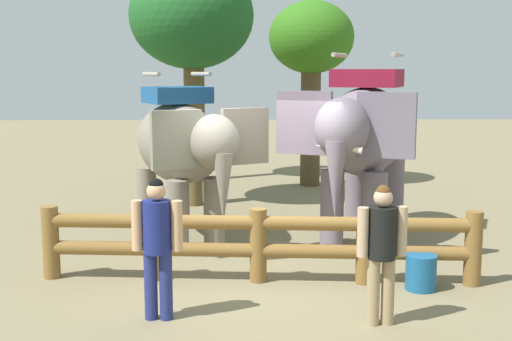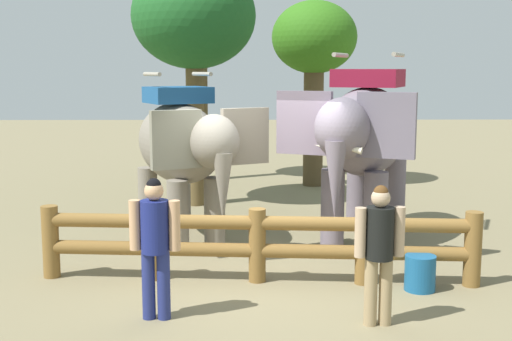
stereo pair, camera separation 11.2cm
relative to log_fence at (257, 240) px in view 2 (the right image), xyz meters
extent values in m
plane|color=#7C7151|center=(0.00, 0.20, -0.60)|extent=(60.00, 60.00, 0.00)
cylinder|color=brown|center=(-2.97, 0.24, -0.08)|extent=(0.24, 0.24, 1.05)
cylinder|color=brown|center=(-1.49, 0.12, -0.08)|extent=(0.24, 0.24, 1.05)
cylinder|color=brown|center=(0.00, 0.00, -0.08)|extent=(0.24, 0.24, 1.05)
cylinder|color=brown|center=(1.49, -0.12, -0.08)|extent=(0.24, 0.24, 1.05)
cylinder|color=brown|center=(2.97, -0.24, -0.08)|extent=(0.24, 0.24, 1.05)
cylinder|color=brown|center=(0.00, 0.00, -0.15)|extent=(5.96, 0.69, 0.20)
cylinder|color=brown|center=(0.00, 0.00, 0.25)|extent=(5.96, 0.69, 0.20)
cylinder|color=gray|center=(-0.69, 1.89, -0.01)|extent=(0.36, 0.36, 1.19)
cylinder|color=gray|center=(-1.28, 1.61, -0.01)|extent=(0.36, 0.36, 1.19)
cylinder|color=gray|center=(-1.39, 3.33, -0.01)|extent=(0.36, 0.36, 1.19)
cylinder|color=gray|center=(-1.98, 3.05, -0.01)|extent=(0.36, 0.36, 1.19)
ellipsoid|color=gray|center=(-1.33, 2.47, 1.11)|extent=(2.24, 2.92, 1.39)
ellipsoid|color=gray|center=(-0.64, 1.05, 1.28)|extent=(1.07, 1.13, 0.85)
cube|color=gray|center=(-0.17, 1.40, 1.33)|extent=(0.76, 0.45, 0.89)
cube|color=gray|center=(-1.21, 0.89, 1.33)|extent=(0.76, 0.45, 0.89)
cone|color=gray|center=(-0.51, 0.77, 0.60)|extent=(0.32, 0.32, 1.09)
cube|color=#1C5189|center=(-1.33, 2.47, 1.94)|extent=(1.30, 1.24, 0.28)
cylinder|color=#A59E8C|center=(-0.93, 2.67, 2.29)|extent=(0.41, 0.75, 0.07)
cylinder|color=#A59E8C|center=(-1.74, 2.27, 2.29)|extent=(0.41, 0.75, 0.07)
cylinder|color=slate|center=(1.97, 1.61, 0.06)|extent=(0.40, 0.40, 1.32)
cylinder|color=slate|center=(1.30, 1.88, 0.06)|extent=(0.40, 0.40, 1.32)
cylinder|color=slate|center=(2.65, 3.26, 0.06)|extent=(0.40, 0.40, 1.32)
cylinder|color=slate|center=(1.98, 3.53, 0.06)|extent=(0.40, 0.40, 1.32)
ellipsoid|color=slate|center=(1.98, 2.57, 1.30)|extent=(2.36, 3.26, 1.54)
ellipsoid|color=slate|center=(1.30, 0.94, 1.49)|extent=(1.16, 1.24, 0.94)
cube|color=slate|center=(1.95, 0.81, 1.55)|extent=(0.87, 0.46, 0.99)
cube|color=slate|center=(0.76, 1.30, 1.55)|extent=(0.87, 0.46, 0.99)
cone|color=slate|center=(1.17, 0.62, 0.74)|extent=(0.35, 0.35, 1.21)
cone|color=beige|center=(1.37, 0.65, 1.22)|extent=(0.41, 0.25, 0.17)
cone|color=beige|center=(1.05, 0.78, 1.22)|extent=(0.41, 0.25, 0.17)
cube|color=maroon|center=(1.98, 2.57, 2.23)|extent=(1.42, 1.35, 0.31)
cylinder|color=#A59E8C|center=(2.44, 2.38, 2.62)|extent=(0.41, 0.85, 0.08)
cylinder|color=#A59E8C|center=(1.51, 2.76, 2.62)|extent=(0.41, 0.85, 0.08)
cylinder|color=navy|center=(-1.15, -1.42, -0.19)|extent=(0.16, 0.16, 0.82)
cylinder|color=navy|center=(-1.33, -1.41, -0.19)|extent=(0.16, 0.16, 0.82)
cylinder|color=navy|center=(-1.24, -1.42, 0.54)|extent=(0.35, 0.35, 0.63)
cylinder|color=tan|center=(-1.00, -1.43, 0.55)|extent=(0.13, 0.13, 0.60)
cylinder|color=tan|center=(-1.47, -1.40, 0.55)|extent=(0.13, 0.13, 0.60)
sphere|color=tan|center=(-1.24, -1.42, 0.97)|extent=(0.23, 0.23, 0.23)
sphere|color=black|center=(-1.24, -1.42, 1.03)|extent=(0.18, 0.18, 0.18)
cylinder|color=#A0875F|center=(1.48, -1.64, -0.20)|extent=(0.15, 0.15, 0.80)
cylinder|color=#A0875F|center=(1.30, -1.66, -0.20)|extent=(0.15, 0.15, 0.80)
cylinder|color=black|center=(1.39, -1.65, 0.51)|extent=(0.35, 0.35, 0.61)
cylinder|color=tan|center=(1.62, -1.63, 0.52)|extent=(0.13, 0.13, 0.58)
cylinder|color=tan|center=(1.16, -1.67, 0.52)|extent=(0.13, 0.13, 0.58)
sphere|color=tan|center=(1.39, -1.65, 0.92)|extent=(0.22, 0.22, 0.22)
sphere|color=#593819|center=(1.39, -1.65, 0.98)|extent=(0.17, 0.17, 0.17)
cylinder|color=brown|center=(1.55, 7.88, 0.99)|extent=(0.51, 0.51, 3.18)
ellipsoid|color=#316D18|center=(1.55, 7.88, 3.17)|extent=(2.14, 2.14, 1.82)
cylinder|color=brown|center=(-1.27, 5.42, 1.08)|extent=(0.39, 0.39, 3.37)
ellipsoid|color=#1C5722|center=(-1.27, 5.42, 3.50)|extent=(2.65, 2.65, 2.25)
cylinder|color=brown|center=(-1.34, 8.71, 1.62)|extent=(0.31, 0.31, 4.43)
cylinder|color=#19598C|center=(2.21, -0.42, -0.36)|extent=(0.42, 0.42, 0.49)
camera|label=1|loc=(-0.25, -9.16, 2.39)|focal=47.01mm
camera|label=2|loc=(-0.14, -9.17, 2.39)|focal=47.01mm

